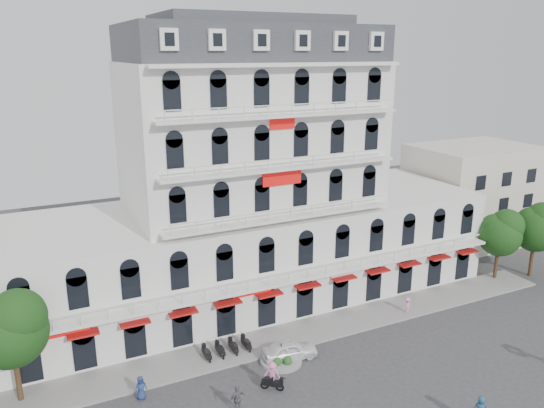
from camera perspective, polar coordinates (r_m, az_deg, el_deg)
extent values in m
plane|color=#38383A|center=(39.35, 9.34, -19.66)|extent=(120.00, 120.00, 0.00)
cube|color=gray|center=(45.69, 2.69, -13.81)|extent=(53.00, 4.00, 0.16)
cube|color=silver|center=(51.09, -2.09, -4.95)|extent=(45.00, 14.00, 9.00)
cube|color=silver|center=(48.23, -2.22, 7.34)|extent=(22.00, 12.00, 13.00)
cube|color=#2D3035|center=(47.66, -2.33, 16.88)|extent=(21.56, 11.76, 3.00)
cube|color=#2D3035|center=(47.73, -2.36, 19.16)|extent=(15.84, 8.64, 0.80)
cube|color=#B41816|center=(45.27, 1.83, -9.21)|extent=(40.50, 1.00, 0.15)
cube|color=red|center=(43.27, 1.09, 2.95)|extent=(3.50, 0.10, 1.40)
cube|color=beige|center=(69.17, 20.53, 0.98)|extent=(14.00, 10.00, 12.00)
cylinder|color=gray|center=(42.20, 0.98, -16.50)|extent=(3.20, 3.20, 0.24)
cylinder|color=black|center=(41.78, 0.99, -15.60)|extent=(0.08, 0.08, 1.40)
sphere|color=#1D521B|center=(42.29, 1.87, -15.89)|extent=(0.70, 0.70, 0.70)
sphere|color=#1D521B|center=(42.61, 0.84, -15.62)|extent=(0.70, 0.70, 0.70)
sphere|color=#1D521B|center=(42.13, 0.01, -16.03)|extent=(0.70, 0.70, 0.70)
sphere|color=#1D521B|center=(41.50, 0.51, -16.57)|extent=(0.70, 0.70, 0.70)
sphere|color=#1D521B|center=(41.60, 1.68, -16.50)|extent=(0.70, 0.70, 0.70)
cylinder|color=#382314|center=(40.99, -25.66, -16.46)|extent=(0.36, 0.36, 3.74)
sphere|color=#173B12|center=(39.36, -26.27, -12.25)|extent=(4.76, 4.76, 4.76)
sphere|color=#173B12|center=(38.58, -25.72, -10.91)|extent=(3.74, 3.74, 3.74)
sphere|color=#173B12|center=(39.35, -26.99, -11.24)|extent=(3.40, 3.40, 3.40)
cylinder|color=#382314|center=(59.84, 22.97, -5.91)|extent=(0.36, 0.36, 3.43)
sphere|color=#173B12|center=(58.81, 23.30, -3.09)|extent=(4.37, 4.37, 4.37)
sphere|color=#173B12|center=(58.70, 23.95, -2.15)|extent=(3.43, 3.43, 3.43)
sphere|color=#173B12|center=(58.51, 22.89, -2.49)|extent=(3.12, 3.12, 3.12)
cylinder|color=#382314|center=(62.19, 26.13, -5.37)|extent=(0.36, 0.36, 3.65)
sphere|color=#173B12|center=(61.14, 26.51, -2.47)|extent=(4.65, 4.65, 4.65)
sphere|color=#173B12|center=(61.06, 27.14, -1.51)|extent=(3.65, 3.65, 3.65)
sphere|color=#173B12|center=(60.82, 26.13, -1.85)|extent=(3.32, 3.32, 3.32)
imported|color=white|center=(42.35, 1.91, -15.39)|extent=(4.48, 2.23, 1.47)
cube|color=black|center=(39.09, 0.02, -18.70)|extent=(1.40, 1.20, 0.35)
torus|color=black|center=(39.16, 0.85, -19.11)|extent=(0.55, 0.46, 0.60)
torus|color=black|center=(39.34, -0.81, -18.92)|extent=(0.55, 0.46, 0.60)
imported|color=pink|center=(38.65, 0.02, -17.76)|extent=(1.28, 1.20, 1.74)
imported|color=navy|center=(39.10, -13.92, -18.66)|extent=(0.92, 0.67, 1.74)
imported|color=slate|center=(37.02, -3.73, -20.18)|extent=(1.20, 0.64, 1.94)
imported|color=pink|center=(50.14, 14.32, -10.54)|extent=(1.17, 0.93, 1.58)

